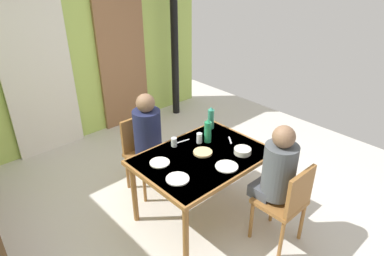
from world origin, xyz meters
TOP-DOWN VIEW (x-y plane):
  - ground_plane at (0.00, 0.00)m, footprint 6.07×6.07m
  - wall_back at (0.00, 2.33)m, footprint 4.64×0.10m
  - door_wooden at (0.86, 2.25)m, footprint 0.80×0.05m
  - stove_pipe_column at (1.67, 1.98)m, footprint 0.12×0.12m
  - curtain_panel at (-0.41, 2.23)m, footprint 0.90×0.03m
  - dining_table at (0.20, -0.17)m, footprint 1.28×0.92m
  - chair_near_diner at (0.49, -0.99)m, footprint 0.40×0.40m
  - chair_far_diner at (0.05, 0.64)m, footprint 0.40×0.40m
  - person_near_diner at (0.49, -0.85)m, footprint 0.30×0.37m
  - person_far_diner at (0.05, 0.50)m, footprint 0.30×0.37m
  - water_bottle_green_near at (0.44, -0.01)m, footprint 0.08×0.08m
  - water_bottle_green_far at (0.68, 0.18)m, footprint 0.07×0.07m
  - serving_bowl_center at (0.53, -0.41)m, footprint 0.17×0.17m
  - dinner_plate_near_left at (-0.23, -0.31)m, footprint 0.21×0.21m
  - dinner_plate_near_right at (0.24, -0.47)m, footprint 0.21×0.21m
  - dinner_plate_far_center at (-0.18, 0.01)m, footprint 0.19×0.19m
  - drinking_glass_by_near_diner at (0.36, 0.03)m, footprint 0.06×0.06m
  - drinking_glass_by_far_diner at (0.12, 0.16)m, footprint 0.06×0.06m
  - bread_plate_sliced at (0.24, -0.14)m, footprint 0.19×0.19m
  - cutlery_knife_near at (0.63, -0.16)m, footprint 0.11×0.13m
  - cutlery_fork_near at (0.25, 0.17)m, footprint 0.15×0.04m

SIDE VIEW (x-z plane):
  - ground_plane at x=0.00m, z-range 0.00..0.00m
  - chair_near_diner at x=0.49m, z-range 0.06..0.93m
  - chair_far_diner at x=0.05m, z-range 0.06..0.93m
  - dining_table at x=0.20m, z-range 0.29..1.02m
  - cutlery_knife_near at x=0.63m, z-range 0.73..0.73m
  - cutlery_fork_near at x=0.25m, z-range 0.73..0.73m
  - dinner_plate_near_left at x=-0.23m, z-range 0.73..0.74m
  - dinner_plate_near_right at x=0.24m, z-range 0.73..0.74m
  - dinner_plate_far_center at x=-0.18m, z-range 0.73..0.74m
  - bread_plate_sliced at x=0.24m, z-range 0.73..0.75m
  - serving_bowl_center at x=0.53m, z-range 0.73..0.79m
  - drinking_glass_by_far_diner at x=0.12m, z-range 0.73..0.83m
  - person_near_diner at x=0.49m, z-range 0.40..1.17m
  - person_far_diner at x=0.05m, z-range 0.40..1.17m
  - drinking_glass_by_near_diner at x=0.36m, z-range 0.73..0.84m
  - water_bottle_green_far at x=0.68m, z-range 0.72..0.98m
  - water_bottle_green_near at x=0.44m, z-range 0.72..0.99m
  - door_wooden at x=0.86m, z-range 0.00..2.00m
  - curtain_panel at x=-0.41m, z-range 0.00..2.29m
  - wall_back at x=0.00m, z-range 0.00..2.73m
  - stove_pipe_column at x=1.67m, z-range 0.00..2.73m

